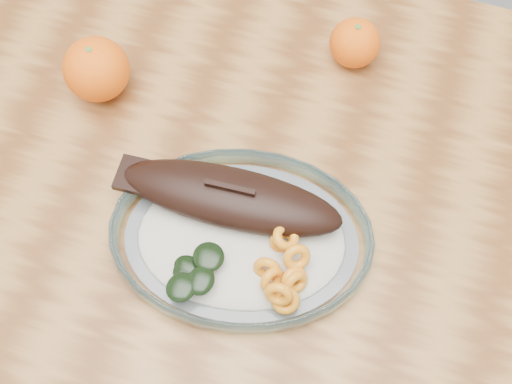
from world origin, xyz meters
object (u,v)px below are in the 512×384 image
at_px(plated_meal, 240,234).
at_px(orange_left, 96,69).
at_px(dining_table, 177,209).
at_px(orange_right, 355,43).

relative_size(plated_meal, orange_left, 7.68).
distance_m(dining_table, plated_meal, 0.17).
bearing_deg(dining_table, plated_meal, -24.77).
distance_m(plated_meal, orange_right, 0.31).
height_order(dining_table, orange_right, orange_right).
height_order(plated_meal, orange_right, plated_meal).
bearing_deg(plated_meal, orange_right, 65.65).
xyz_separation_m(orange_left, orange_right, (0.31, 0.15, -0.01)).
height_order(dining_table, plated_meal, plated_meal).
distance_m(orange_left, orange_right, 0.34).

